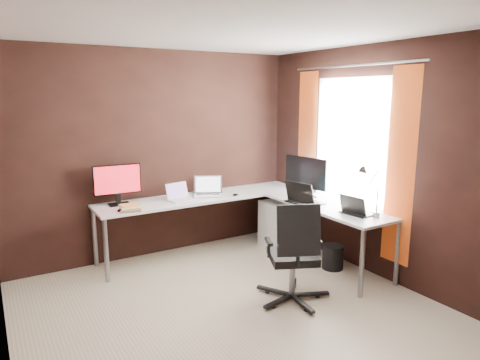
% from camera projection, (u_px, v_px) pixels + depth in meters
% --- Properties ---
extents(room, '(3.60, 3.60, 2.50)m').
position_uv_depth(room, '(259.00, 171.00, 3.93)').
color(room, '#B4A58C').
rests_on(room, ground).
extents(desk, '(2.65, 2.25, 0.73)m').
position_uv_depth(desk, '(249.00, 204.00, 5.12)').
color(desk, white).
rests_on(desk, ground).
extents(drawer_pedestal, '(0.42, 0.50, 0.60)m').
position_uv_depth(drawer_pedestal, '(282.00, 225.00, 5.58)').
color(drawer_pedestal, white).
rests_on(drawer_pedestal, ground).
extents(monitor_left, '(0.54, 0.16, 0.47)m').
position_uv_depth(monitor_left, '(117.00, 182.00, 4.85)').
color(monitor_left, black).
rests_on(monitor_left, desk).
extents(monitor_right, '(0.19, 0.61, 0.50)m').
position_uv_depth(monitor_right, '(306.00, 175.00, 5.19)').
color(monitor_right, black).
rests_on(monitor_right, desk).
extents(laptop_white, '(0.33, 0.27, 0.20)m').
position_uv_depth(laptop_white, '(179.00, 196.00, 5.11)').
color(laptop_white, white).
rests_on(laptop_white, desk).
extents(laptop_silver, '(0.43, 0.39, 0.24)m').
position_uv_depth(laptop_silver, '(208.00, 191.00, 5.36)').
color(laptop_silver, silver).
rests_on(laptop_silver, desk).
extents(laptop_black_big, '(0.35, 0.45, 0.27)m').
position_uv_depth(laptop_black_big, '(303.00, 199.00, 4.94)').
color(laptop_black_big, black).
rests_on(laptop_black_big, desk).
extents(laptop_black_small, '(0.26, 0.34, 0.21)m').
position_uv_depth(laptop_black_small, '(355.00, 210.00, 4.49)').
color(laptop_black_small, black).
rests_on(laptop_black_small, desk).
extents(book_stack, '(0.25, 0.21, 0.07)m').
position_uv_depth(book_stack, '(130.00, 208.00, 4.63)').
color(book_stack, '#966F50').
rests_on(book_stack, desk).
extents(mouse_left, '(0.10, 0.08, 0.04)m').
position_uv_depth(mouse_left, '(121.00, 210.00, 4.59)').
color(mouse_left, black).
rests_on(mouse_left, desk).
extents(mouse_corner, '(0.09, 0.07, 0.03)m').
position_uv_depth(mouse_corner, '(235.00, 195.00, 5.31)').
color(mouse_corner, black).
rests_on(mouse_corner, desk).
extents(desk_lamp, '(0.18, 0.21, 0.53)m').
position_uv_depth(desk_lamp, '(369.00, 185.00, 4.36)').
color(desk_lamp, slate).
rests_on(desk_lamp, desk).
extents(office_chair, '(0.57, 0.61, 1.00)m').
position_uv_depth(office_chair, '(293.00, 272.00, 4.10)').
color(office_chair, black).
rests_on(office_chair, ground).
extents(wastebasket, '(0.25, 0.25, 0.28)m').
position_uv_depth(wastebasket, '(333.00, 257.00, 4.90)').
color(wastebasket, black).
rests_on(wastebasket, ground).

